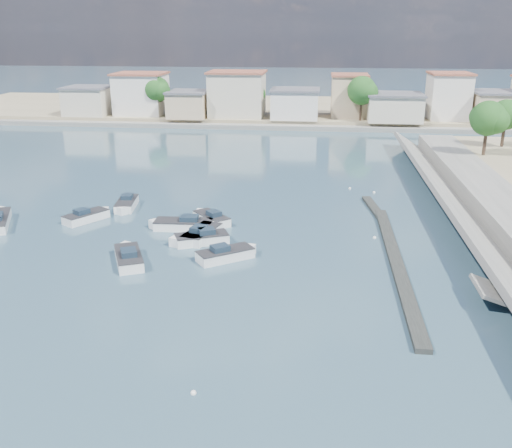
{
  "coord_description": "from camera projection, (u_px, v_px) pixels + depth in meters",
  "views": [
    {
      "loc": [
        0.7,
        -31.76,
        17.41
      ],
      "look_at": [
        -4.44,
        14.34,
        1.4
      ],
      "focal_mm": 40.0,
      "sensor_mm": 36.0,
      "label": 1
    }
  ],
  "objects": [
    {
      "name": "ground",
      "position": [
        312.0,
        171.0,
        73.17
      ],
      "size": [
        400.0,
        400.0,
        0.0
      ],
      "primitive_type": "plane",
      "color": "#2D495B",
      "rests_on": "ground"
    },
    {
      "name": "breakwater",
      "position": [
        391.0,
        250.0,
        46.73
      ],
      "size": [
        2.0,
        31.02,
        0.35
      ],
      "color": "black",
      "rests_on": "ground"
    },
    {
      "name": "far_shore_land",
      "position": [
        317.0,
        110.0,
        121.8
      ],
      "size": [
        160.0,
        40.0,
        1.4
      ],
      "primitive_type": "cube",
      "color": "gray",
      "rests_on": "ground"
    },
    {
      "name": "far_shore_quay",
      "position": [
        316.0,
        128.0,
        102.16
      ],
      "size": [
        160.0,
        2.5,
        0.8
      ],
      "primitive_type": "cube",
      "color": "slate",
      "rests_on": "ground"
    },
    {
      "name": "far_town",
      "position": [
        375.0,
        99.0,
        105.12
      ],
      "size": [
        113.01,
        12.8,
        8.35
      ],
      "color": "beige",
      "rests_on": "far_shore_land"
    },
    {
      "name": "shore_trees",
      "position": [
        366.0,
        97.0,
        96.68
      ],
      "size": [
        74.56,
        38.32,
        7.92
      ],
      "color": "#38281E",
      "rests_on": "ground"
    },
    {
      "name": "motorboat_a",
      "position": [
        128.0,
        257.0,
        44.66
      ],
      "size": [
        3.64,
        5.25,
        1.48
      ],
      "color": "white",
      "rests_on": "ground"
    },
    {
      "name": "motorboat_b",
      "position": [
        203.0,
        234.0,
        49.78
      ],
      "size": [
        3.09,
        5.28,
        1.48
      ],
      "color": "white",
      "rests_on": "ground"
    },
    {
      "name": "motorboat_c",
      "position": [
        181.0,
        225.0,
        51.97
      ],
      "size": [
        5.95,
        2.27,
        1.48
      ],
      "color": "white",
      "rests_on": "ground"
    },
    {
      "name": "motorboat_d",
      "position": [
        199.0,
        239.0,
        48.42
      ],
      "size": [
        4.98,
        3.5,
        1.48
      ],
      "color": "white",
      "rests_on": "ground"
    },
    {
      "name": "motorboat_e",
      "position": [
        88.0,
        217.0,
        54.27
      ],
      "size": [
        3.77,
        4.51,
        1.48
      ],
      "color": "white",
      "rests_on": "ground"
    },
    {
      "name": "motorboat_f",
      "position": [
        210.0,
        218.0,
        53.73
      ],
      "size": [
        4.07,
        4.27,
        1.48
      ],
      "color": "white",
      "rests_on": "ground"
    },
    {
      "name": "motorboat_g",
      "position": [
        126.0,
        205.0,
        57.87
      ],
      "size": [
        2.35,
        5.15,
        1.48
      ],
      "color": "white",
      "rests_on": "ground"
    },
    {
      "name": "motorboat_h",
      "position": [
        228.0,
        254.0,
        45.19
      ],
      "size": [
        4.67,
        4.03,
        1.48
      ],
      "color": "white",
      "rests_on": "ground"
    },
    {
      "name": "mooring_buoys",
      "position": [
        358.0,
        242.0,
        48.75
      ],
      "size": [
        12.64,
        40.02,
        0.31
      ],
      "color": "white",
      "rests_on": "ground"
    }
  ]
}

